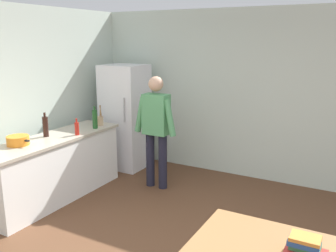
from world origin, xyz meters
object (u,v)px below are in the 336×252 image
at_px(bottle_wine_dark, 45,126).
at_px(book_stack, 305,247).
at_px(bottle_sauce_red, 77,128).
at_px(bottle_wine_green, 95,119).
at_px(cooking_pot, 18,140).
at_px(person, 156,125).
at_px(utensil_jar, 100,120).
at_px(refrigerator, 125,117).

relative_size(bottle_wine_dark, book_stack, 1.21).
bearing_deg(bottle_sauce_red, bottle_wine_green, 94.48).
bearing_deg(cooking_pot, book_stack, -9.10).
height_order(person, book_stack, person).
bearing_deg(bottle_wine_dark, bottle_sauce_red, 40.32).
relative_size(utensil_jar, bottle_wine_dark, 0.94).
bearing_deg(person, book_stack, -40.73).
bearing_deg(bottle_sauce_red, cooking_pot, -112.78).
xyz_separation_m(cooking_pot, bottle_wine_green, (0.28, 1.18, 0.09)).
height_order(bottle_wine_green, bottle_wine_dark, same).
distance_m(refrigerator, bottle_wine_dark, 1.63).
bearing_deg(utensil_jar, book_stack, -29.97).
bearing_deg(person, cooking_pot, -126.92).
bearing_deg(utensil_jar, person, 9.56).
xyz_separation_m(refrigerator, person, (0.95, -0.55, 0.08)).
relative_size(utensil_jar, bottle_sauce_red, 1.33).
bearing_deg(bottle_wine_dark, cooking_pot, -89.07).
height_order(refrigerator, book_stack, refrigerator).
height_order(utensil_jar, bottle_sauce_red, utensil_jar).
height_order(utensil_jar, bottle_wine_dark, bottle_wine_dark).
relative_size(bottle_wine_dark, bottle_sauce_red, 1.42).
xyz_separation_m(bottle_wine_green, book_stack, (3.31, -1.76, -0.22)).
xyz_separation_m(bottle_wine_dark, book_stack, (3.60, -1.05, -0.22)).
relative_size(refrigerator, cooking_pot, 4.50).
relative_size(cooking_pot, utensil_jar, 1.25).
height_order(utensil_jar, book_stack, utensil_jar).
bearing_deg(refrigerator, bottle_sauce_red, -85.06).
height_order(refrigerator, utensil_jar, refrigerator).
bearing_deg(cooking_pot, refrigerator, 84.56).
distance_m(refrigerator, bottle_sauce_red, 1.34).
xyz_separation_m(person, cooking_pot, (-1.15, -1.53, -0.02)).
bearing_deg(bottle_wine_green, book_stack, -27.93).
relative_size(cooking_pot, book_stack, 1.42).
distance_m(refrigerator, book_stack, 4.31).
bearing_deg(bottle_sauce_red, refrigerator, 94.94).
relative_size(bottle_wine_green, bottle_sauce_red, 1.42).
bearing_deg(refrigerator, bottle_wine_green, -84.84).
distance_m(refrigerator, person, 1.10).
xyz_separation_m(refrigerator, bottle_sauce_red, (0.12, -1.33, 0.10)).
height_order(person, bottle_wine_green, person).
relative_size(person, bottle_wine_green, 5.00).
distance_m(utensil_jar, bottle_wine_dark, 0.93).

